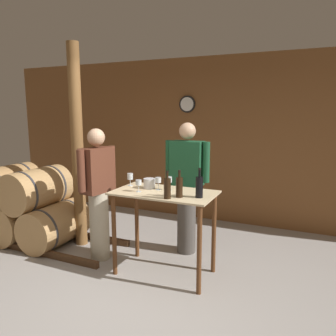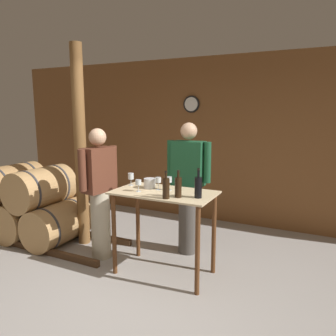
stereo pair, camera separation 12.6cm
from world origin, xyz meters
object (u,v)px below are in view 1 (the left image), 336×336
at_px(wooden_post, 77,148).
at_px(wine_glass_near_center, 139,183).
at_px(wine_glass_far_side, 169,180).
at_px(person_visitor_with_scarf, 187,185).
at_px(wine_glass_near_right, 158,181).
at_px(person_host, 98,192).
at_px(wine_bottle_far_left, 167,188).
at_px(wine_glass_near_left, 130,177).
at_px(wine_bottle_left, 179,187).
at_px(ice_bucket, 149,183).
at_px(wine_bottle_center, 199,186).

relative_size(wooden_post, wine_glass_near_center, 20.34).
relative_size(wine_glass_far_side, person_visitor_with_scarf, 0.09).
bearing_deg(wine_glass_near_right, person_host, -177.70).
height_order(wine_bottle_far_left, wine_glass_near_center, wine_bottle_far_left).
height_order(wine_glass_near_left, person_visitor_with_scarf, person_visitor_with_scarf).
bearing_deg(wine_bottle_left, person_visitor_with_scarf, 105.41).
bearing_deg(ice_bucket, wine_bottle_center, -12.96).
relative_size(wooden_post, wine_bottle_center, 8.75).
bearing_deg(wine_bottle_far_left, person_host, 165.92).
bearing_deg(wooden_post, person_visitor_with_scarf, 13.80).
xyz_separation_m(wooden_post, person_host, (0.51, -0.27, -0.49)).
bearing_deg(wine_bottle_center, wine_glass_near_right, 166.78).
bearing_deg(wine_glass_near_center, person_host, 168.38).
relative_size(wooden_post, wine_glass_far_side, 17.52).
xyz_separation_m(wine_bottle_far_left, wine_bottle_center, (0.28, 0.17, 0.00)).
bearing_deg(wine_bottle_far_left, wine_bottle_center, 31.32).
bearing_deg(ice_bucket, wine_bottle_far_left, -40.89).
relative_size(wine_bottle_center, wine_glass_near_right, 2.14).
xyz_separation_m(wine_bottle_left, person_visitor_with_scarf, (-0.22, 0.79, -0.17)).
distance_m(wine_glass_near_center, person_visitor_with_scarf, 0.82).
height_order(wine_bottle_center, wine_glass_near_right, wine_bottle_center).
xyz_separation_m(wooden_post, person_visitor_with_scarf, (1.43, 0.35, -0.45)).
bearing_deg(wine_glass_near_left, wine_bottle_center, -10.97).
xyz_separation_m(wine_glass_near_left, wine_glass_far_side, (0.52, -0.02, 0.01)).
distance_m(wooden_post, wine_glass_far_side, 1.47).
bearing_deg(wooden_post, wine_glass_far_side, -7.92).
bearing_deg(wine_glass_near_right, wine_glass_far_side, 17.91).
relative_size(wine_bottle_center, wine_glass_near_left, 2.07).
xyz_separation_m(wine_glass_near_center, person_visitor_with_scarf, (0.28, 0.75, -0.16)).
relative_size(wine_glass_near_center, wine_glass_far_side, 0.86).
height_order(wooden_post, wine_bottle_center, wooden_post).
bearing_deg(wine_glass_near_right, ice_bucket, 168.11).
relative_size(wine_bottle_far_left, wine_glass_near_center, 2.16).
distance_m(wine_glass_near_right, wine_glass_far_side, 0.12).
relative_size(wine_glass_near_left, wine_glass_near_center, 1.12).
bearing_deg(wine_bottle_center, wine_glass_near_left, 169.03).
xyz_separation_m(wine_bottle_center, wine_glass_near_left, (-0.92, 0.18, -0.01)).
xyz_separation_m(wine_bottle_far_left, wine_glass_near_right, (-0.25, 0.30, -0.00)).
relative_size(wine_glass_near_left, person_visitor_with_scarf, 0.09).
relative_size(wine_bottle_left, wine_glass_far_side, 1.85).
bearing_deg(wine_glass_near_center, wine_glass_near_left, 137.30).
height_order(wooden_post, wine_glass_near_left, wooden_post).
xyz_separation_m(wooden_post, wine_bottle_far_left, (1.56, -0.53, -0.28)).
distance_m(ice_bucket, person_host, 0.70).
relative_size(wine_glass_near_right, person_host, 0.09).
relative_size(wine_bottle_far_left, ice_bucket, 2.14).
bearing_deg(wine_glass_far_side, wine_glass_near_right, -162.09).
distance_m(wine_glass_near_left, wine_glass_near_center, 0.32).
bearing_deg(person_visitor_with_scarf, wine_bottle_far_left, -81.91).
xyz_separation_m(wooden_post, wine_glass_near_right, (1.31, -0.24, -0.29)).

